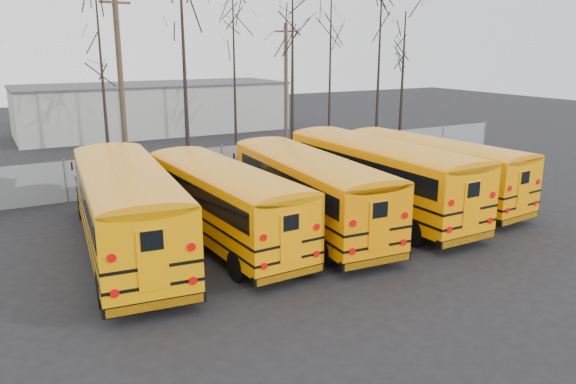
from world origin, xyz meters
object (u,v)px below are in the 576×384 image
bus_c (307,185)px  bus_d (376,171)px  utility_pole_right (286,85)px  bus_e (429,165)px  bus_a (126,202)px  utility_pole_left (121,82)px  bus_b (221,197)px

bus_c → bus_d: bearing=9.4°
bus_d → utility_pole_right: bearing=72.9°
bus_e → utility_pole_right: (1.35, 16.49, 2.69)m
bus_d → bus_e: bearing=6.1°
bus_a → utility_pole_left: (3.25, 13.91, 3.28)m
bus_a → bus_b: bearing=0.7°
bus_d → utility_pole_right: (4.80, 16.94, 2.53)m
bus_a → bus_b: size_ratio=1.11×
bus_b → bus_e: (10.74, 0.55, 0.02)m
bus_b → bus_d: size_ratio=0.91×
bus_e → bus_a: bearing=175.1°
utility_pole_left → bus_a: bearing=-117.7°
bus_b → bus_e: bus_e is taller
bus_c → bus_d: (3.72, 0.36, 0.10)m
bus_b → bus_d: (7.29, 0.10, 0.18)m
bus_b → utility_pole_left: 14.64m
bus_e → utility_pole_left: utility_pole_left is taller
bus_b → utility_pole_left: (-0.21, 14.22, 3.46)m
bus_a → bus_d: 10.74m
bus_a → utility_pole_left: 14.65m
bus_a → bus_c: 7.05m
utility_pole_left → bus_e: bearing=-65.9°
bus_e → bus_b: bearing=177.1°
utility_pole_right → bus_b: bearing=-104.5°
bus_b → bus_c: (3.56, -0.26, 0.08)m
utility_pole_right → bus_d: bearing=-85.0°
bus_c → utility_pole_left: bearing=108.4°
bus_e → utility_pole_right: bearing=79.5°
bus_b → bus_e: 10.75m
bus_c → bus_d: 3.74m
bus_a → bus_b: bus_a is taller
bus_e → utility_pole_right: size_ratio=1.29×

